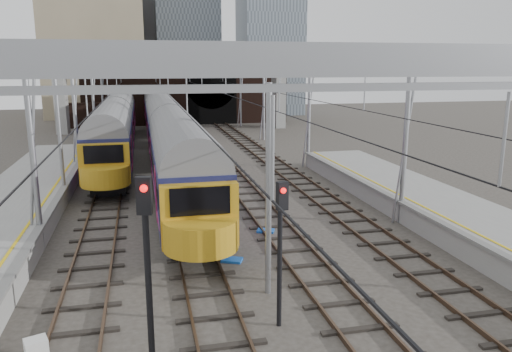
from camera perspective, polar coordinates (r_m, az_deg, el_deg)
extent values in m
plane|color=#38332D|center=(15.61, 3.26, -16.26)|extent=(160.00, 160.00, 0.00)
cube|color=slate|center=(17.43, -26.52, -10.62)|extent=(0.35, 55.00, 0.12)
cube|color=#4C3828|center=(29.22, -18.08, -2.78)|extent=(0.08, 80.00, 0.16)
cube|color=#4C3828|center=(29.11, -15.25, -2.65)|extent=(0.08, 80.00, 0.16)
cube|color=black|center=(29.18, -16.66, -2.86)|extent=(2.40, 80.00, 0.14)
cube|color=#4C3828|center=(29.10, -10.21, -2.41)|extent=(0.08, 80.00, 0.16)
cube|color=#4C3828|center=(29.20, -7.39, -2.26)|extent=(0.08, 80.00, 0.16)
cube|color=black|center=(29.16, -8.80, -2.48)|extent=(2.40, 80.00, 0.14)
cube|color=#4C3828|center=(29.54, -2.44, -1.99)|extent=(0.08, 80.00, 0.16)
cube|color=#4C3828|center=(29.82, 0.28, -1.84)|extent=(0.08, 80.00, 0.16)
cube|color=black|center=(29.69, -1.07, -2.06)|extent=(2.40, 80.00, 0.14)
cube|color=#4C3828|center=(30.49, 4.97, -1.56)|extent=(0.08, 80.00, 0.16)
cube|color=#4C3828|center=(30.95, 7.51, -1.41)|extent=(0.08, 80.00, 0.16)
cube|color=black|center=(30.73, 6.25, -1.62)|extent=(2.40, 80.00, 0.14)
cube|color=gray|center=(8.11, 16.13, 12.61)|extent=(16.80, 0.28, 0.50)
cylinder|color=gray|center=(21.84, -24.16, 2.19)|extent=(0.24, 0.24, 8.00)
cylinder|color=gray|center=(24.58, 16.71, 3.82)|extent=(0.24, 0.24, 8.00)
cube|color=gray|center=(21.47, -2.57, 12.78)|extent=(16.80, 0.28, 0.50)
cylinder|color=gray|center=(35.55, -19.96, 6.16)|extent=(0.24, 0.24, 8.00)
cylinder|color=gray|center=(37.30, 6.08, 7.11)|extent=(0.24, 0.24, 8.00)
cube|color=gray|center=(35.33, -6.79, 12.64)|extent=(16.80, 0.28, 0.50)
cylinder|color=gray|center=(49.43, -18.09, 7.90)|extent=(0.24, 0.24, 8.00)
cylinder|color=gray|center=(50.70, 0.90, 8.62)|extent=(0.24, 0.24, 8.00)
cube|color=gray|center=(49.27, -8.62, 12.55)|extent=(16.80, 0.28, 0.50)
cylinder|color=gray|center=(61.37, -17.15, 8.76)|extent=(0.24, 0.24, 8.00)
cylinder|color=gray|center=(62.40, -1.77, 9.36)|extent=(0.24, 0.24, 8.00)
cube|color=gray|center=(61.23, -9.53, 12.51)|extent=(16.80, 0.28, 0.50)
cube|color=black|center=(28.26, -17.36, 7.92)|extent=(0.03, 80.00, 0.03)
cube|color=black|center=(28.25, -9.17, 8.33)|extent=(0.03, 80.00, 0.03)
cube|color=black|center=(28.79, -1.12, 8.56)|extent=(0.03, 80.00, 0.03)
cube|color=black|center=(29.87, 6.50, 8.63)|extent=(0.03, 80.00, 0.03)
cube|color=black|center=(65.45, -7.88, 9.84)|extent=(26.00, 2.00, 9.00)
cube|color=black|center=(64.89, -5.08, 8.21)|extent=(6.50, 0.10, 5.20)
cylinder|color=black|center=(64.75, -5.13, 10.50)|extent=(6.50, 0.10, 6.50)
cube|color=black|center=(64.68, -18.43, 6.62)|extent=(6.00, 1.50, 3.00)
cube|color=gray|center=(59.83, -21.44, 8.47)|extent=(1.20, 2.50, 8.20)
cube|color=gray|center=(61.44, 2.59, 9.40)|extent=(1.20, 2.50, 8.20)
cube|color=#4C564D|center=(59.24, -9.42, 13.10)|extent=(28.00, 3.00, 1.40)
cube|color=gray|center=(59.26, -9.46, 13.97)|extent=(28.00, 3.00, 0.30)
cube|color=tan|center=(79.42, -17.93, 14.53)|extent=(14.00, 12.00, 22.00)
cube|color=#4C5660|center=(85.89, -8.01, 18.16)|extent=(10.00, 10.00, 32.00)
cube|color=gray|center=(93.14, -12.10, 13.25)|extent=(18.00, 14.00, 18.00)
cube|color=black|center=(51.36, -10.74, 4.35)|extent=(2.26, 66.82, 0.70)
cube|color=#141647|center=(51.12, -10.82, 6.50)|extent=(2.87, 66.82, 2.56)
cylinder|color=slate|center=(51.01, -10.88, 7.93)|extent=(2.81, 66.32, 2.81)
cube|color=black|center=(51.08, -10.84, 6.95)|extent=(2.89, 65.62, 0.77)
cube|color=#C03C7D|center=(51.20, -10.79, 5.70)|extent=(2.89, 65.82, 0.12)
cube|color=#BB8818|center=(18.16, -6.42, -4.60)|extent=(2.81, 0.60, 2.36)
cube|color=black|center=(17.83, -6.40, -2.88)|extent=(2.15, 0.08, 1.03)
cube|color=black|center=(45.14, -15.47, 3.00)|extent=(2.20, 32.40, 0.70)
cube|color=#141647|center=(44.87, -15.62, 5.39)|extent=(2.80, 32.40, 2.50)
cylinder|color=slate|center=(44.74, -15.71, 6.98)|extent=(2.74, 31.90, 2.74)
cube|color=black|center=(44.83, -15.65, 5.90)|extent=(2.82, 31.20, 0.75)
cube|color=#C03C7D|center=(44.96, -15.56, 4.51)|extent=(2.82, 31.40, 0.12)
cube|color=#BB8818|center=(28.75, -16.92, 1.27)|extent=(2.74, 0.60, 2.30)
cube|color=black|center=(28.47, -17.02, 2.39)|extent=(2.10, 0.08, 1.00)
cylinder|color=black|center=(12.79, -12.22, -11.23)|extent=(0.16, 0.16, 4.85)
cube|color=black|center=(11.93, -12.68, -2.20)|extent=(0.39, 0.26, 0.91)
sphere|color=red|center=(11.76, -12.72, -1.40)|extent=(0.18, 0.18, 0.18)
cylinder|color=black|center=(14.48, 2.72, -9.28)|extent=(0.14, 0.14, 4.28)
cube|color=black|center=(13.72, 3.00, -2.29)|extent=(0.35, 0.26, 0.80)
sphere|color=red|center=(13.57, 3.15, -1.69)|extent=(0.16, 0.16, 0.16)
cube|color=blue|center=(19.85, -2.77, -9.56)|extent=(0.94, 0.83, 0.09)
cube|color=blue|center=(25.02, -8.72, -4.94)|extent=(0.87, 0.67, 0.09)
cube|color=blue|center=(23.13, 1.10, -6.27)|extent=(0.92, 0.79, 0.09)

